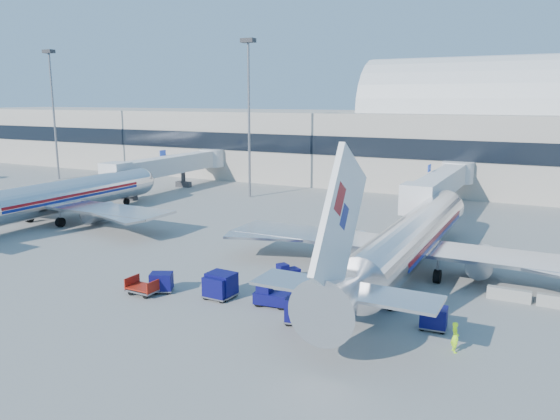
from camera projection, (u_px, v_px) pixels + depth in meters
The scene contains 20 objects.
ground at pixel (275, 273), 45.74m from camera, with size 260.00×260.00×0.00m, color gray.
terminal at pixel (352, 137), 99.08m from camera, with size 170.00×28.15×21.00m.
airliner_main at pixel (409, 240), 44.60m from camera, with size 32.00×37.26×12.07m.
airliner_mid at pixel (50, 198), 63.39m from camera, with size 32.00×37.26×12.07m.
jetbridge_near at pixel (443, 183), 68.40m from camera, with size 4.40×27.50×6.25m.
jetbridge_mid at pixel (174, 165), 87.19m from camera, with size 4.40×27.50×6.25m.
mast_far_west at pixel (52, 96), 95.76m from camera, with size 2.00×1.20×22.60m.
mast_west at pixel (249, 95), 77.86m from camera, with size 2.00×1.20×22.60m.
barrier_near at pixel (509, 294), 39.34m from camera, with size 3.00×0.55×0.90m, color #9E9E96.
barrier_mid at pixel (560, 302), 37.86m from camera, with size 3.00×0.55×0.90m, color #9E9E96.
tug_lead at pixel (270, 296), 38.29m from camera, with size 2.58×1.54×1.59m.
tug_right at pixel (384, 296), 38.35m from camera, with size 2.70×1.94×1.59m.
tug_left at pixel (286, 272), 43.99m from camera, with size 1.93×2.22×1.31m.
cart_train_a at pixel (218, 287), 39.54m from camera, with size 1.95×1.51×1.69m.
cart_train_b at pixel (222, 284), 39.92m from camera, with size 2.20×1.73×1.85m.
cart_train_c at pixel (161, 282), 40.98m from camera, with size 2.09×1.91×1.49m.
cart_solo_near at pixel (302, 310), 35.15m from camera, with size 2.27×1.89×1.78m.
cart_solo_far at pixel (434, 318), 34.30m from camera, with size 1.79×1.43×1.49m.
cart_open_red at pixel (144, 289), 40.54m from camera, with size 2.33×1.68×0.61m.
ramp_worker at pixel (455, 337), 31.25m from camera, with size 0.66×0.43×1.81m, color #A6FF1A.
Camera 1 is at (20.32, -38.75, 14.33)m, focal length 35.00 mm.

